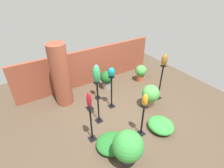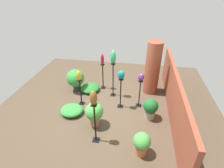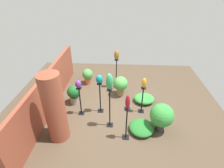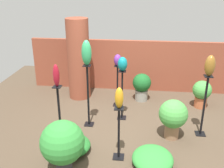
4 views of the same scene
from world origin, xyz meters
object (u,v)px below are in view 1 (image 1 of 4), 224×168
art_vase_violet (96,68)px  art_vase_ruby (89,101)px  pedestal_amber (142,122)px  art_vase_bronze (164,60)px  pedestal_ruby (91,126)px  pedestal_bronze (160,84)px  art_vase_jade (96,74)px  pedestal_teal (112,94)px  potted_plant_front_left (128,147)px  brick_pillar (61,75)px  pedestal_jade (98,105)px  potted_plant_mid_left (107,79)px  potted_plant_mid_right (151,95)px  potted_plant_near_pillar (141,72)px  art_vase_amber (145,100)px  pedestal_violet (97,87)px  art_vase_teal (111,72)px

art_vase_violet → art_vase_ruby: bearing=-123.0°
art_vase_violet → pedestal_amber: bearing=-83.9°
art_vase_bronze → pedestal_ruby: bearing=-172.1°
pedestal_bronze → art_vase_ruby: art_vase_ruby is taller
pedestal_bronze → pedestal_ruby: pedestal_bronze is taller
pedestal_ruby → art_vase_jade: size_ratio=2.14×
pedestal_teal → art_vase_jade: (-0.69, -0.38, 1.11)m
potted_plant_front_left → pedestal_teal: bearing=67.9°
art_vase_jade → brick_pillar: bearing=110.3°
pedestal_jade → art_vase_bronze: size_ratio=3.39×
pedestal_ruby → potted_plant_mid_left: pedestal_ruby is taller
pedestal_jade → potted_plant_mid_right: (1.76, -0.30, -0.14)m
pedestal_teal → potted_plant_mid_left: (0.44, 1.05, -0.12)m
pedestal_ruby → potted_plant_near_pillar: (3.10, 1.69, -0.10)m
pedestal_amber → pedestal_jade: (-0.75, 1.07, 0.18)m
brick_pillar → pedestal_jade: brick_pillar is taller
pedestal_amber → art_vase_amber: 0.73m
pedestal_ruby → pedestal_bronze: bearing=7.9°
potted_plant_front_left → potted_plant_mid_left: 3.25m
pedestal_ruby → potted_plant_mid_right: pedestal_ruby is taller
pedestal_violet → art_vase_violet: size_ratio=3.76×
pedestal_bronze → potted_plant_near_pillar: size_ratio=1.85×
pedestal_bronze → pedestal_ruby: (-2.86, -0.40, -0.09)m
art_vase_amber → pedestal_jade: bearing=125.1°
pedestal_amber → pedestal_teal: size_ratio=0.86×
pedestal_amber → art_vase_ruby: bearing=155.6°
brick_pillar → art_vase_bronze: 3.35m
brick_pillar → potted_plant_front_left: brick_pillar is taller
pedestal_bronze → art_vase_jade: 2.60m
pedestal_bronze → art_vase_ruby: (-2.86, -0.40, 0.73)m
pedestal_ruby → art_vase_bronze: (2.86, 0.40, 0.99)m
pedestal_ruby → art_vase_amber: art_vase_amber is taller
pedestal_jade → art_vase_violet: size_ratio=4.91×
art_vase_teal → potted_plant_near_pillar: size_ratio=0.44×
pedestal_ruby → art_vase_teal: size_ratio=3.59×
art_vase_teal → potted_plant_front_left: (-0.79, -1.95, -0.75)m
art_vase_violet → pedestal_ruby: bearing=-123.0°
art_vase_ruby → art_vase_teal: (1.18, 0.89, -0.01)m
art_vase_bronze → art_vase_teal: 1.76m
art_vase_teal → potted_plant_mid_right: (1.07, -0.69, -0.82)m
pedestal_ruby → pedestal_teal: size_ratio=0.95×
pedestal_violet → potted_plant_mid_right: size_ratio=1.29×
potted_plant_mid_right → art_vase_bronze: bearing=17.4°
art_vase_bronze → potted_plant_front_left: (-2.48, -1.46, -0.93)m
art_vase_bronze → potted_plant_near_pillar: art_vase_bronze is taller
pedestal_ruby → pedestal_teal: bearing=37.2°
art_vase_violet → potted_plant_front_left: (-0.63, -2.62, -0.64)m
pedestal_violet → potted_plant_mid_left: size_ratio=1.44×
pedestal_teal → art_vase_violet: size_ratio=4.12×
art_vase_amber → art_vase_teal: 1.46m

